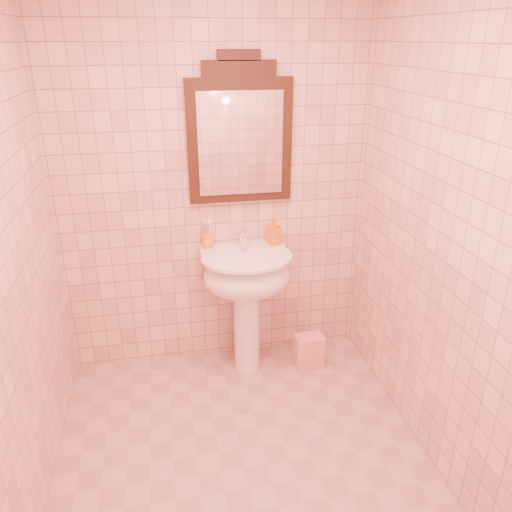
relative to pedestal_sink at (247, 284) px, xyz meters
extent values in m
plane|color=tan|center=(-0.17, -0.87, -0.66)|extent=(2.20, 2.20, 0.00)
cube|color=beige|center=(-0.17, 0.23, 0.59)|extent=(2.00, 0.02, 2.50)
cylinder|color=white|center=(0.00, 0.01, -0.31)|extent=(0.17, 0.17, 0.70)
ellipsoid|color=white|center=(0.00, -0.01, 0.06)|extent=(0.56, 0.46, 0.28)
cube|color=white|center=(0.00, 0.15, 0.17)|extent=(0.56, 0.15, 0.05)
cylinder|color=white|center=(0.00, -0.01, 0.19)|extent=(0.58, 0.58, 0.02)
cylinder|color=white|center=(0.00, 0.15, 0.25)|extent=(0.04, 0.04, 0.09)
cylinder|color=white|center=(0.00, 0.10, 0.28)|extent=(0.02, 0.10, 0.02)
cylinder|color=white|center=(0.00, 0.05, 0.26)|extent=(0.02, 0.02, 0.04)
cube|color=white|center=(0.00, 0.16, 0.30)|extent=(0.02, 0.07, 0.01)
cube|color=black|center=(0.00, 0.20, 0.88)|extent=(0.65, 0.05, 0.75)
cube|color=black|center=(0.00, 0.20, 1.30)|extent=(0.44, 0.05, 0.09)
cube|color=black|center=(0.00, 0.20, 1.37)|extent=(0.25, 0.05, 0.06)
cube|color=white|center=(0.00, 0.17, 0.87)|extent=(0.52, 0.01, 0.63)
cylinder|color=orange|center=(-0.23, 0.17, 0.25)|extent=(0.07, 0.07, 0.09)
cylinder|color=silver|center=(-0.21, 0.17, 0.29)|extent=(0.01, 0.01, 0.17)
cylinder|color=#338CD8|center=(-0.24, 0.19, 0.29)|extent=(0.01, 0.01, 0.17)
cylinder|color=#E5334C|center=(-0.24, 0.16, 0.29)|extent=(0.01, 0.01, 0.17)
imported|color=orange|center=(0.21, 0.15, 0.29)|extent=(0.10, 0.10, 0.18)
cube|color=#ECA58B|center=(0.43, -0.05, -0.54)|extent=(0.20, 0.14, 0.24)
camera|label=1|loc=(-0.48, -2.85, 1.47)|focal=35.00mm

